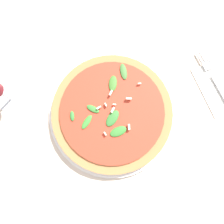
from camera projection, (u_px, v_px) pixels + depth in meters
The scene contains 4 objects.
ground_plane at pixel (100, 107), 0.59m from camera, with size 6.00×6.00×0.00m, color beige.
pizza_arugula_main at pixel (112, 113), 0.57m from camera, with size 0.33×0.33×0.05m.
napkin at pixel (218, 87), 0.59m from camera, with size 0.17×0.14×0.01m.
fork at pixel (218, 84), 0.59m from camera, with size 0.20×0.08×0.00m.
Camera 1 is at (-0.11, 0.06, 0.57)m, focal length 35.00 mm.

